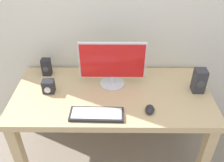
% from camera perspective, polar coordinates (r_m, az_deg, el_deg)
% --- Properties ---
extents(ground_plane, '(6.00, 6.00, 0.00)m').
position_cam_1_polar(ground_plane, '(2.50, 0.03, -15.60)').
color(ground_plane, gray).
extents(desk, '(1.63, 0.78, 0.70)m').
position_cam_1_polar(desk, '(2.06, 0.04, -4.81)').
color(desk, tan).
rests_on(desk, ground_plane).
extents(monitor, '(0.55, 0.21, 0.39)m').
position_cam_1_polar(monitor, '(1.99, -0.07, 4.07)').
color(monitor, silver).
rests_on(monitor, desk).
extents(keyboard_primary, '(0.40, 0.16, 0.02)m').
position_cam_1_polar(keyboard_primary, '(1.79, -3.63, -7.81)').
color(keyboard_primary, '#232328').
rests_on(keyboard_primary, desk).
extents(mouse, '(0.09, 0.11, 0.04)m').
position_cam_1_polar(mouse, '(1.83, 8.89, -6.61)').
color(mouse, '#232328').
rests_on(mouse, desk).
extents(speaker_right, '(0.09, 0.10, 0.20)m').
position_cam_1_polar(speaker_right, '(2.09, 19.87, 0.08)').
color(speaker_right, '#333338').
rests_on(speaker_right, desk).
extents(speaker_left, '(0.08, 0.08, 0.16)m').
position_cam_1_polar(speaker_left, '(2.26, -15.19, 3.22)').
color(speaker_left, '#232328').
rests_on(speaker_left, desk).
extents(audio_controller, '(0.09, 0.09, 0.11)m').
position_cam_1_polar(audio_controller, '(2.04, -14.76, -1.26)').
color(audio_controller, '#232328').
rests_on(audio_controller, desk).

